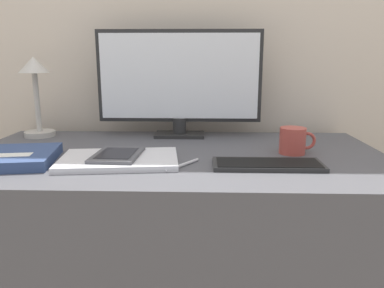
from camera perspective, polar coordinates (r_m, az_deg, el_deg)
The scene contains 10 objects.
wall_back at distance 1.60m, azimuth -1.60°, elevation 19.46°, with size 3.60×0.05×2.40m.
desk at distance 1.33m, azimuth -2.55°, elevation -16.74°, with size 1.33×0.70×0.72m.
monitor at distance 1.42m, azimuth -1.95°, elevation 9.60°, with size 0.62×0.11×0.40m.
keyboard at distance 1.06m, azimuth 11.48°, elevation -3.07°, with size 0.30×0.12×0.01m.
laptop at distance 1.10m, azimuth -11.03°, elevation -2.35°, with size 0.36×0.25×0.02m.
ereader at distance 1.11m, azimuth -11.32°, elevation -1.59°, with size 0.14×0.19×0.01m.
desk_lamp at distance 1.54m, azimuth -22.74°, elevation 8.28°, with size 0.11×0.11×0.30m.
notebook at distance 1.19m, azimuth -25.27°, elevation -1.85°, with size 0.25×0.27×0.03m.
coffee_mug at distance 1.22m, azimuth 15.18°, elevation 0.49°, with size 0.11×0.08×0.08m.
pen at distance 1.04m, azimuth -1.51°, elevation -3.24°, with size 0.09×0.12×0.01m.
Camera 1 is at (0.09, -1.01, 1.02)m, focal length 35.00 mm.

